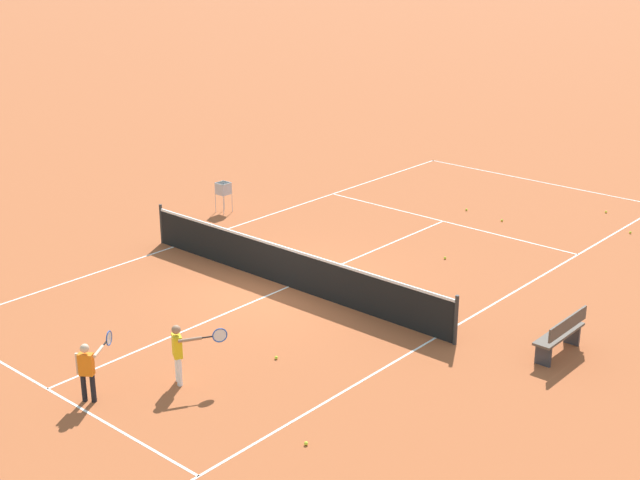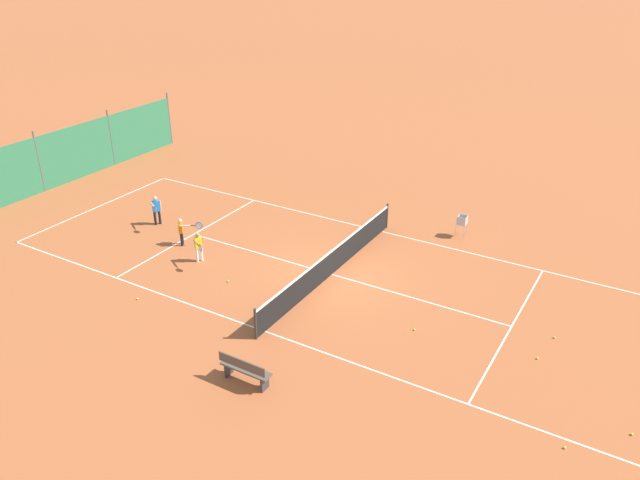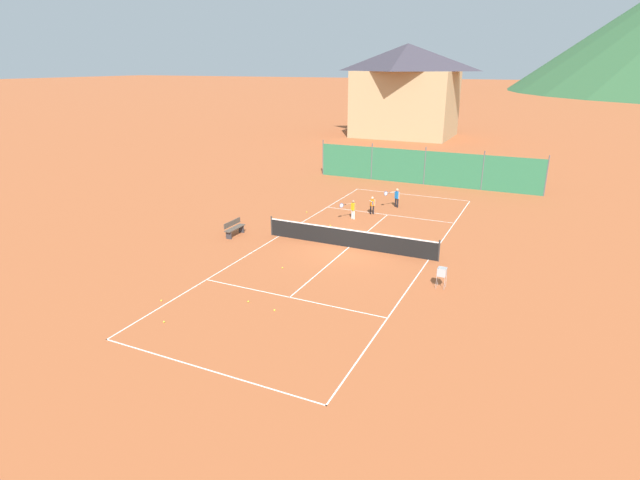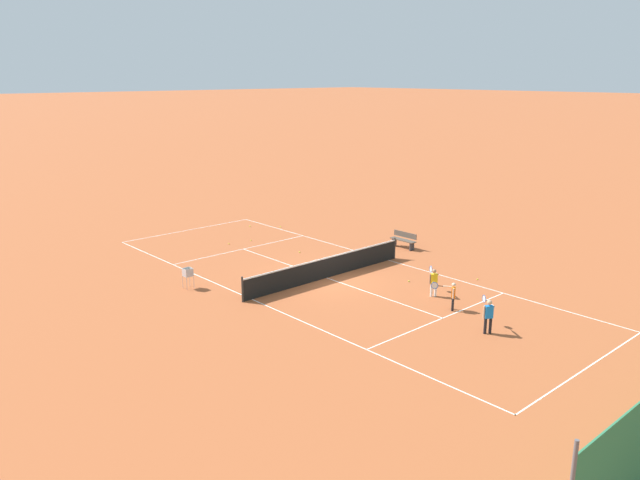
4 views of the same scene
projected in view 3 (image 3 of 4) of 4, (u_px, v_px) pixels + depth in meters
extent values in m
plane|color=#A8542D|center=(349.00, 247.00, 25.48)|extent=(600.00, 600.00, 0.00)
cube|color=white|center=(411.00, 195.00, 35.64)|extent=(8.25, 0.05, 0.01)
cube|color=white|center=(205.00, 369.00, 15.32)|extent=(8.25, 0.05, 0.01)
cube|color=white|center=(279.00, 236.00, 27.12)|extent=(0.05, 23.85, 0.01)
cube|color=white|center=(429.00, 260.00, 23.85)|extent=(0.05, 23.85, 0.01)
cube|color=white|center=(388.00, 215.00, 30.95)|extent=(8.20, 0.05, 0.01)
cube|color=white|center=(290.00, 297.00, 20.02)|extent=(8.20, 0.05, 0.01)
cube|color=white|center=(349.00, 247.00, 25.48)|extent=(0.05, 12.80, 0.01)
cylinder|color=#2D2D2D|center=(272.00, 226.00, 27.12)|extent=(0.08, 0.08, 1.06)
cylinder|color=#2D2D2D|center=(439.00, 251.00, 23.49)|extent=(0.08, 0.08, 1.06)
cube|color=black|center=(349.00, 239.00, 25.33)|extent=(9.10, 0.02, 0.91)
cube|color=white|center=(349.00, 230.00, 25.17)|extent=(9.10, 0.04, 0.06)
cube|color=#2D754C|center=(425.00, 168.00, 38.29)|extent=(17.20, 0.04, 2.60)
cylinder|color=#59595E|center=(323.00, 157.00, 41.66)|extent=(0.08, 0.08, 2.90)
cylinder|color=#59595E|center=(372.00, 161.00, 39.95)|extent=(0.08, 0.08, 2.90)
cylinder|color=#59595E|center=(425.00, 166.00, 38.23)|extent=(0.08, 0.08, 2.90)
cylinder|color=#59595E|center=(483.00, 171.00, 36.52)|extent=(0.08, 0.08, 2.90)
cylinder|color=#59595E|center=(547.00, 176.00, 34.81)|extent=(0.08, 0.08, 2.90)
cylinder|color=black|center=(373.00, 210.00, 31.03)|extent=(0.09, 0.09, 0.52)
cylinder|color=black|center=(371.00, 210.00, 31.01)|extent=(0.09, 0.09, 0.52)
cube|color=orange|center=(372.00, 203.00, 30.86)|extent=(0.29, 0.26, 0.40)
sphere|color=beige|center=(372.00, 198.00, 30.76)|extent=(0.16, 0.16, 0.16)
cylinder|color=beige|center=(375.00, 203.00, 30.89)|extent=(0.06, 0.06, 0.40)
cylinder|color=beige|center=(371.00, 201.00, 30.60)|extent=(0.27, 0.37, 0.06)
cylinder|color=black|center=(372.00, 202.00, 30.33)|extent=(0.13, 0.17, 0.03)
torus|color=#1E4CB2|center=(373.00, 203.00, 30.11)|extent=(0.17, 0.25, 0.28)
cylinder|color=silver|center=(373.00, 203.00, 30.11)|extent=(0.14, 0.21, 0.25)
cylinder|color=black|center=(398.00, 203.00, 32.42)|extent=(0.10, 0.10, 0.59)
cylinder|color=black|center=(396.00, 202.00, 32.57)|extent=(0.10, 0.10, 0.59)
cube|color=blue|center=(397.00, 195.00, 32.32)|extent=(0.33, 0.29, 0.45)
sphere|color=tan|center=(397.00, 190.00, 32.20)|extent=(0.18, 0.18, 0.18)
cylinder|color=tan|center=(399.00, 196.00, 32.18)|extent=(0.07, 0.07, 0.45)
cylinder|color=tan|center=(393.00, 192.00, 32.28)|extent=(0.29, 0.42, 0.07)
cylinder|color=black|center=(389.00, 193.00, 32.11)|extent=(0.13, 0.19, 0.03)
torus|color=#1E4CB2|center=(386.00, 193.00, 31.99)|extent=(0.17, 0.25, 0.28)
cylinder|color=silver|center=(386.00, 193.00, 31.99)|extent=(0.13, 0.21, 0.25)
cylinder|color=white|center=(354.00, 215.00, 29.97)|extent=(0.10, 0.10, 0.55)
cylinder|color=white|center=(352.00, 214.00, 30.11)|extent=(0.10, 0.10, 0.55)
cube|color=yellow|center=(353.00, 207.00, 29.88)|extent=(0.30, 0.26, 0.42)
sphere|color=#A37556|center=(353.00, 202.00, 29.77)|extent=(0.17, 0.17, 0.17)
cylinder|color=#A37556|center=(355.00, 207.00, 29.75)|extent=(0.06, 0.06, 0.42)
cylinder|color=#A37556|center=(349.00, 204.00, 29.83)|extent=(0.26, 0.40, 0.06)
cylinder|color=black|center=(345.00, 205.00, 29.67)|extent=(0.12, 0.18, 0.03)
torus|color=#1E4CB2|center=(342.00, 205.00, 29.54)|extent=(0.16, 0.26, 0.28)
cylinder|color=silver|center=(342.00, 205.00, 29.54)|extent=(0.13, 0.22, 0.25)
sphere|color=#CCE033|center=(282.00, 268.00, 22.83)|extent=(0.07, 0.07, 0.07)
sphere|color=#CCE033|center=(248.00, 302.00, 19.59)|extent=(0.07, 0.07, 0.07)
sphere|color=#CCE033|center=(307.00, 212.00, 31.37)|extent=(0.07, 0.07, 0.07)
sphere|color=#CCE033|center=(275.00, 310.00, 18.90)|extent=(0.07, 0.07, 0.07)
sphere|color=#CCE033|center=(164.00, 322.00, 18.04)|extent=(0.07, 0.07, 0.07)
sphere|color=#CCE033|center=(330.00, 225.00, 28.80)|extent=(0.07, 0.07, 0.07)
sphere|color=#CCE033|center=(161.00, 301.00, 19.67)|extent=(0.07, 0.07, 0.07)
cylinder|color=#B7B7BC|center=(436.00, 282.00, 20.72)|extent=(0.02, 0.02, 0.55)
cylinder|color=#B7B7BC|center=(444.00, 284.00, 20.58)|extent=(0.02, 0.02, 0.55)
cylinder|color=#B7B7BC|center=(438.00, 279.00, 21.01)|extent=(0.02, 0.02, 0.55)
cylinder|color=#B7B7BC|center=(446.00, 281.00, 20.87)|extent=(0.02, 0.02, 0.55)
cube|color=#B7B7BC|center=(442.00, 275.00, 20.70)|extent=(0.34, 0.34, 0.02)
cube|color=#B7B7BC|center=(441.00, 273.00, 20.50)|extent=(0.34, 0.02, 0.34)
cube|color=#B7B7BC|center=(443.00, 270.00, 20.79)|extent=(0.34, 0.02, 0.34)
cube|color=#B7B7BC|center=(438.00, 271.00, 20.71)|extent=(0.02, 0.34, 0.34)
cube|color=#B7B7BC|center=(446.00, 272.00, 20.58)|extent=(0.02, 0.34, 0.34)
sphere|color=#CCE033|center=(443.00, 273.00, 20.78)|extent=(0.07, 0.07, 0.07)
sphere|color=#CCE033|center=(439.00, 273.00, 20.78)|extent=(0.07, 0.07, 0.07)
sphere|color=#CCE033|center=(443.00, 275.00, 20.63)|extent=(0.07, 0.07, 0.07)
sphere|color=#CCE033|center=(444.00, 274.00, 20.70)|extent=(0.07, 0.07, 0.07)
sphere|color=#CCE033|center=(440.00, 275.00, 20.65)|extent=(0.07, 0.07, 0.07)
sphere|color=#CCE033|center=(444.00, 274.00, 20.78)|extent=(0.07, 0.07, 0.07)
sphere|color=#CCE033|center=(443.00, 274.00, 20.55)|extent=(0.07, 0.07, 0.07)
sphere|color=#CCE033|center=(442.00, 273.00, 20.72)|extent=(0.07, 0.07, 0.07)
sphere|color=#CCE033|center=(445.00, 273.00, 20.66)|extent=(0.07, 0.07, 0.07)
sphere|color=#CCE033|center=(442.00, 272.00, 20.74)|extent=(0.07, 0.07, 0.07)
sphere|color=#CCE033|center=(441.00, 274.00, 20.55)|extent=(0.07, 0.07, 0.07)
sphere|color=#CCE033|center=(443.00, 274.00, 20.55)|extent=(0.07, 0.07, 0.07)
cube|color=#51473D|center=(235.00, 228.00, 27.03)|extent=(0.36, 1.50, 0.05)
cube|color=#51473D|center=(232.00, 223.00, 27.01)|extent=(0.04, 1.50, 0.28)
cube|color=#333338|center=(241.00, 229.00, 27.62)|extent=(0.32, 0.06, 0.44)
cube|color=#333338|center=(229.00, 235.00, 26.60)|extent=(0.32, 0.06, 0.44)
cube|color=tan|center=(405.00, 104.00, 63.15)|extent=(12.00, 9.00, 8.00)
pyramid|color=#38333D|center=(408.00, 57.00, 61.28)|extent=(13.00, 10.00, 3.20)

